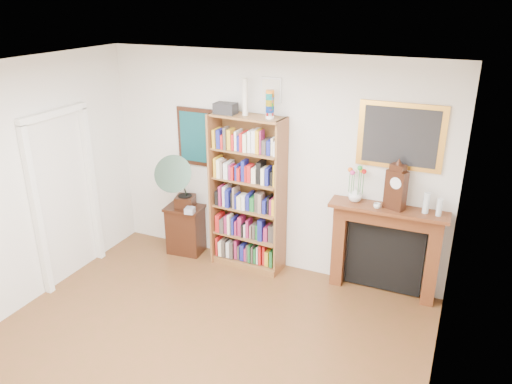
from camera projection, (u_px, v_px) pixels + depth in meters
room at (158, 252)px, 4.19m from camera, size 4.51×5.01×2.81m
door_casing at (64, 183)px, 6.09m from camera, size 0.08×1.02×2.17m
teal_poster at (197, 137)px, 6.60m from camera, size 0.58×0.04×0.78m
small_picture at (271, 90)px, 5.94m from camera, size 0.26×0.04×0.30m
gilt_painting at (400, 137)px, 5.51m from camera, size 0.95×0.04×0.75m
bookshelf at (247, 186)px, 6.34m from camera, size 0.97×0.40×2.36m
side_cabinet at (186, 229)px, 6.98m from camera, size 0.54×0.41×0.69m
fireplace at (386, 242)px, 5.93m from camera, size 1.36×0.35×1.14m
gramophone at (178, 178)px, 6.59m from camera, size 0.64×0.72×0.81m
cd_stack at (190, 210)px, 6.64m from camera, size 0.14×0.14×0.08m
mantel_clock at (396, 188)px, 5.59m from camera, size 0.26×0.20×0.53m
flower_vase at (355, 195)px, 5.85m from camera, size 0.20×0.20×0.17m
teacup at (377, 206)px, 5.67m from camera, size 0.10×0.10×0.06m
bottle_left at (426, 203)px, 5.53m from camera, size 0.07×0.07×0.24m
bottle_right at (439, 207)px, 5.46m from camera, size 0.06×0.06×0.20m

